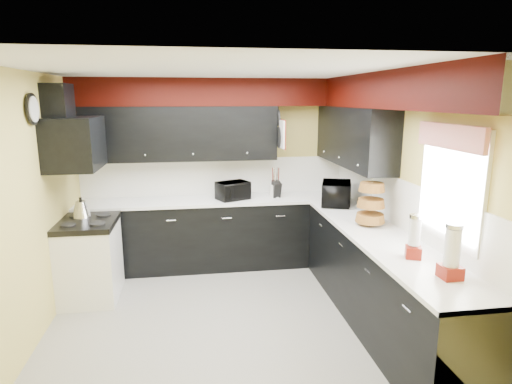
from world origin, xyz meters
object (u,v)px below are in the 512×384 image
utensil_crock (276,191)px  kettle (81,209)px  toaster_oven (233,191)px  knife_block (276,189)px  microwave (336,193)px

utensil_crock → kettle: (-2.38, -0.58, -0.01)m
toaster_oven → knife_block: size_ratio=1.84×
toaster_oven → microwave: (1.25, -0.48, 0.03)m
utensil_crock → knife_block: size_ratio=0.77×
utensil_crock → microwave: bearing=-38.5°
toaster_oven → utensil_crock: toaster_oven is taller
microwave → kettle: size_ratio=2.54×
toaster_oven → microwave: size_ratio=0.78×
kettle → microwave: bearing=0.9°
toaster_oven → microwave: microwave is taller
microwave → utensil_crock: (-0.67, 0.53, -0.06)m
knife_block → kettle: size_ratio=1.08×
microwave → utensil_crock: size_ratio=3.05×
kettle → knife_block: bearing=13.0°
utensil_crock → toaster_oven: bearing=-174.6°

